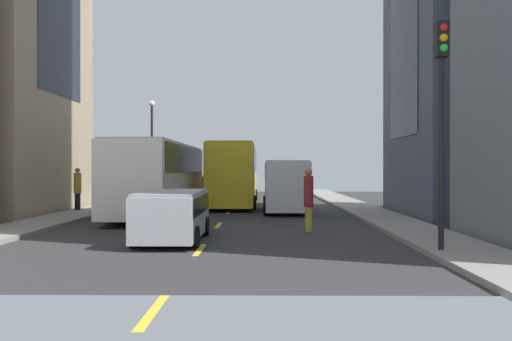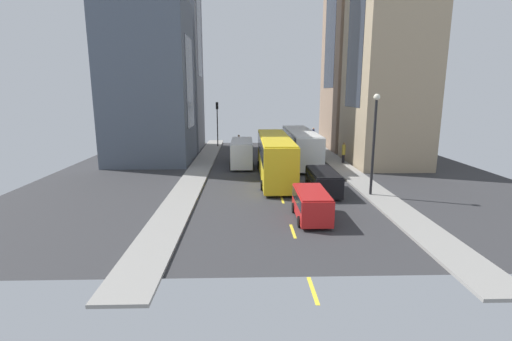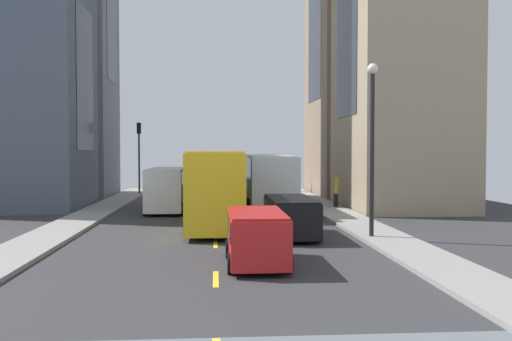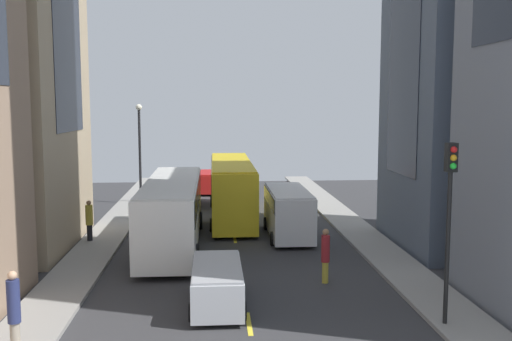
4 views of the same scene
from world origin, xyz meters
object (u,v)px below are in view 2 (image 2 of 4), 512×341
at_px(streetcar_yellow, 275,154).
at_px(car_black_1, 323,180).
at_px(traffic_light_near_corner, 217,116).
at_px(pedestrian_crossing_mid, 239,143).
at_px(car_silver_2, 273,143).
at_px(pedestrian_waiting_curb, 344,152).
at_px(delivery_van_white, 242,151).
at_px(pedestrian_crossing_near, 313,136).
at_px(city_bus_white, 301,144).
at_px(car_red_0, 312,203).

distance_m(streetcar_yellow, car_black_1, 5.83).
bearing_deg(traffic_light_near_corner, pedestrian_crossing_mid, 120.57).
xyz_separation_m(streetcar_yellow, car_black_1, (-3.16, 4.76, -1.16)).
height_order(car_silver_2, pedestrian_waiting_curb, pedestrian_waiting_curb).
xyz_separation_m(streetcar_yellow, delivery_van_white, (2.85, -5.45, -0.61)).
height_order(pedestrian_crossing_near, pedestrian_waiting_curb, pedestrian_crossing_near).
relative_size(car_silver_2, traffic_light_near_corner, 0.74).
bearing_deg(city_bus_white, pedestrian_waiting_curb, 169.07).
height_order(car_black_1, car_silver_2, car_black_1).
height_order(delivery_van_white, traffic_light_near_corner, traffic_light_near_corner).
height_order(car_red_0, traffic_light_near_corner, traffic_light_near_corner).
relative_size(delivery_van_white, pedestrian_crossing_mid, 2.77).
relative_size(car_silver_2, pedestrian_crossing_mid, 1.95).
distance_m(pedestrian_crossing_near, pedestrian_waiting_curb, 13.40).
height_order(car_black_1, pedestrian_crossing_near, pedestrian_crossing_near).
bearing_deg(pedestrian_crossing_mid, pedestrian_waiting_curb, 11.17).
distance_m(car_red_0, pedestrian_crossing_mid, 24.47).
bearing_deg(traffic_light_near_corner, delivery_van_white, 104.37).
bearing_deg(pedestrian_crossing_near, delivery_van_white, 33.87).
relative_size(car_black_1, pedestrian_crossing_near, 2.06).
height_order(car_red_0, car_silver_2, car_red_0).
bearing_deg(delivery_van_white, city_bus_white, -165.93).
bearing_deg(car_red_0, car_black_1, -107.87).
distance_m(car_red_0, car_silver_2, 26.47).
bearing_deg(pedestrian_waiting_curb, car_black_1, -73.29).
bearing_deg(car_black_1, pedestrian_waiting_curb, -111.59).
xyz_separation_m(streetcar_yellow, car_red_0, (-1.32, 10.48, -1.13)).
bearing_deg(car_silver_2, car_black_1, 95.86).
distance_m(pedestrian_crossing_near, traffic_light_near_corner, 13.29).
distance_m(car_red_0, traffic_light_near_corner, 30.07).
bearing_deg(pedestrian_crossing_near, car_red_0, 57.95).
xyz_separation_m(car_silver_2, pedestrian_waiting_curb, (-6.44, 9.86, 0.36)).
bearing_deg(car_black_1, car_red_0, 72.13).
bearing_deg(pedestrian_waiting_curb, pedestrian_crossing_mid, -176.27).
bearing_deg(car_silver_2, city_bus_white, 103.40).
bearing_deg(traffic_light_near_corner, car_silver_2, 161.10).
bearing_deg(pedestrian_crossing_mid, delivery_van_white, -41.21).
bearing_deg(city_bus_white, car_black_1, 89.90).
bearing_deg(car_black_1, delivery_van_white, -59.47).
bearing_deg(pedestrian_waiting_curb, car_silver_2, 161.47).
xyz_separation_m(pedestrian_waiting_curb, pedestrian_crossing_mid, (10.76, -7.41, -0.07)).
bearing_deg(pedestrian_crossing_mid, streetcar_yellow, -30.63).
bearing_deg(delivery_van_white, car_red_0, 104.67).
height_order(streetcar_yellow, delivery_van_white, streetcar_yellow).
xyz_separation_m(car_silver_2, pedestrian_crossing_near, (-5.73, -3.53, 0.49)).
xyz_separation_m(delivery_van_white, car_black_1, (-6.02, 10.20, -0.55)).
xyz_separation_m(delivery_van_white, pedestrian_crossing_mid, (0.43, -8.10, -0.33)).
bearing_deg(pedestrian_waiting_curb, pedestrian_crossing_near, 131.33).
height_order(pedestrian_waiting_curb, traffic_light_near_corner, traffic_light_near_corner).
height_order(pedestrian_crossing_near, traffic_light_near_corner, traffic_light_near_corner).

